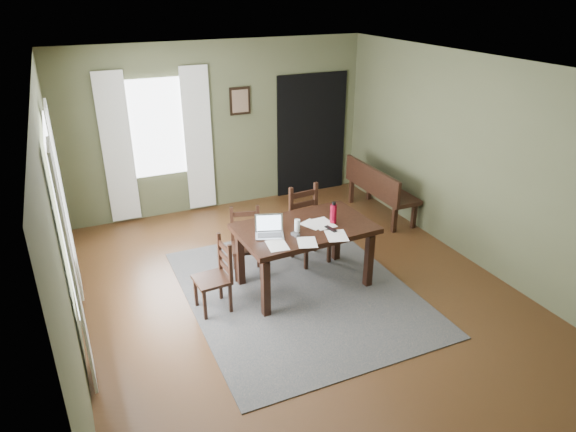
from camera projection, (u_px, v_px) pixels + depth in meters
name	position (u px, v px, depth m)	size (l,w,h in m)	color
ground	(298.00, 292.00, 6.34)	(5.00, 6.00, 0.01)	#492C16
room_shell	(299.00, 151.00, 5.59)	(5.02, 6.02, 2.71)	#505437
rug	(298.00, 291.00, 6.34)	(2.60, 3.20, 0.01)	#424242
dining_table	(305.00, 234.00, 6.19)	(1.66, 1.05, 0.81)	black
chair_end	(216.00, 277.00, 5.84)	(0.41, 0.41, 0.87)	black
chair_back_left	(247.00, 243.00, 6.57)	(0.48, 0.48, 0.89)	black
chair_back_right	(309.00, 225.00, 6.89)	(0.49, 0.49, 1.02)	black
bench	(378.00, 186.00, 8.21)	(0.48, 1.49, 0.84)	black
laptop	(269.00, 230.00, 5.93)	(0.39, 0.35, 0.22)	#B7B7BC
computer_mouse	(295.00, 234.00, 5.90)	(0.06, 0.10, 0.03)	#3F3F42
tv_remote	(331.00, 229.00, 6.05)	(0.05, 0.18, 0.02)	black
drinking_glass	(297.00, 226.00, 5.99)	(0.07, 0.07, 0.15)	silver
water_bottle	(333.00, 213.00, 6.18)	(0.09, 0.09, 0.27)	#B50D2E
paper_a	(277.00, 245.00, 5.69)	(0.22, 0.28, 0.00)	white
paper_b	(336.00, 236.00, 5.91)	(0.23, 0.31, 0.00)	white
paper_c	(313.00, 224.00, 6.18)	(0.21, 0.27, 0.00)	white
paper_d	(322.00, 223.00, 6.21)	(0.24, 0.32, 0.00)	white
paper_e	(307.00, 242.00, 5.76)	(0.21, 0.28, 0.00)	white
window_left	(61.00, 212.00, 4.99)	(0.01, 1.30, 1.70)	white
window_back	(157.00, 128.00, 7.83)	(1.00, 0.01, 1.50)	white
curtain_left_near	(74.00, 273.00, 4.42)	(0.03, 0.48, 2.30)	silver
curtain_left_far	(65.00, 204.00, 5.78)	(0.03, 0.48, 2.30)	silver
curtain_back_left	(118.00, 149.00, 7.68)	(0.44, 0.03, 2.30)	silver
curtain_back_right	(198.00, 140.00, 8.14)	(0.44, 0.03, 2.30)	silver
framed_picture	(240.00, 101.00, 8.21)	(0.34, 0.03, 0.44)	black
doorway_back	(312.00, 135.00, 8.98)	(1.30, 0.03, 2.10)	black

